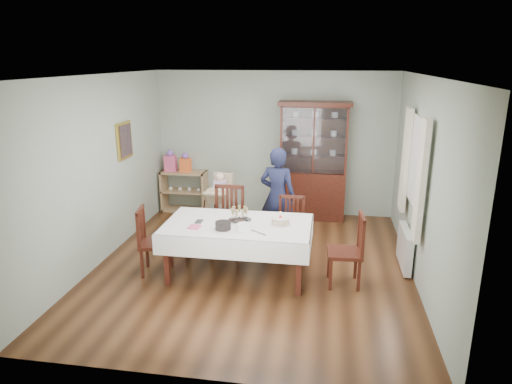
% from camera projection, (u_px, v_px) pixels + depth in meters
% --- Properties ---
extents(floor, '(5.00, 5.00, 0.00)m').
position_uv_depth(floor, '(253.00, 266.00, 6.67)').
color(floor, '#593319').
rests_on(floor, ground).
extents(room_shell, '(5.00, 5.00, 5.00)m').
position_uv_depth(room_shell, '(259.00, 144.00, 6.69)').
color(room_shell, '#9EAA99').
rests_on(room_shell, floor).
extents(dining_table, '(2.00, 1.15, 0.76)m').
position_uv_depth(dining_table, '(238.00, 249.00, 6.29)').
color(dining_table, '#471D11').
rests_on(dining_table, floor).
extents(china_cabinet, '(1.30, 0.48, 2.18)m').
position_uv_depth(china_cabinet, '(313.00, 160.00, 8.38)').
color(china_cabinet, '#471D11').
rests_on(china_cabinet, floor).
extents(sideboard, '(0.90, 0.38, 0.80)m').
position_uv_depth(sideboard, '(184.00, 191.00, 8.98)').
color(sideboard, tan).
rests_on(sideboard, floor).
extents(picture_frame, '(0.04, 0.48, 0.58)m').
position_uv_depth(picture_frame, '(124.00, 140.00, 7.29)').
color(picture_frame, gold).
rests_on(picture_frame, room_shell).
extents(window, '(0.04, 1.02, 1.22)m').
position_uv_depth(window, '(418.00, 163.00, 6.18)').
color(window, white).
rests_on(window, room_shell).
extents(curtain_left, '(0.07, 0.30, 1.55)m').
position_uv_depth(curtain_left, '(421.00, 182.00, 5.63)').
color(curtain_left, silver).
rests_on(curtain_left, room_shell).
extents(curtain_right, '(0.07, 0.30, 1.55)m').
position_uv_depth(curtain_right, '(406.00, 160.00, 6.80)').
color(curtain_right, silver).
rests_on(curtain_right, room_shell).
extents(radiator, '(0.10, 0.80, 0.55)m').
position_uv_depth(radiator, '(405.00, 248.00, 6.54)').
color(radiator, white).
rests_on(radiator, floor).
extents(chair_far_left, '(0.47, 0.47, 1.06)m').
position_uv_depth(chair_far_left, '(227.00, 235.00, 6.97)').
color(chair_far_left, '#471D11').
rests_on(chair_far_left, floor).
extents(chair_far_right, '(0.42, 0.42, 0.92)m').
position_uv_depth(chair_far_right, '(290.00, 239.00, 6.92)').
color(chair_far_right, '#471D11').
rests_on(chair_far_right, floor).
extents(chair_end_left, '(0.50, 0.50, 0.95)m').
position_uv_depth(chair_end_left, '(156.00, 254.00, 6.38)').
color(chair_end_left, '#471D11').
rests_on(chair_end_left, floor).
extents(chair_end_right, '(0.47, 0.47, 0.98)m').
position_uv_depth(chair_end_right, '(345.00, 264.00, 6.05)').
color(chair_end_right, '#471D11').
rests_on(chair_end_right, floor).
extents(woman, '(0.65, 0.49, 1.60)m').
position_uv_depth(woman, '(278.00, 197.00, 7.25)').
color(woman, '#161932').
rests_on(woman, floor).
extents(high_chair, '(0.57, 0.57, 1.08)m').
position_uv_depth(high_chair, '(221.00, 210.00, 7.79)').
color(high_chair, black).
rests_on(high_chair, floor).
extents(champagne_tray, '(0.32, 0.32, 0.19)m').
position_uv_depth(champagne_tray, '(240.00, 217.00, 6.26)').
color(champagne_tray, silver).
rests_on(champagne_tray, dining_table).
extents(birthday_cake, '(0.28, 0.28, 0.19)m').
position_uv_depth(birthday_cake, '(280.00, 221.00, 6.12)').
color(birthday_cake, white).
rests_on(birthday_cake, dining_table).
extents(plate_stack_dark, '(0.24, 0.24, 0.10)m').
position_uv_depth(plate_stack_dark, '(223.00, 226.00, 5.97)').
color(plate_stack_dark, black).
rests_on(plate_stack_dark, dining_table).
extents(plate_stack_white, '(0.23, 0.23, 0.09)m').
position_uv_depth(plate_stack_white, '(244.00, 227.00, 5.93)').
color(plate_stack_white, white).
rests_on(plate_stack_white, dining_table).
extents(napkin_stack, '(0.16, 0.16, 0.02)m').
position_uv_depth(napkin_stack, '(194.00, 227.00, 6.03)').
color(napkin_stack, '#DA507B').
rests_on(napkin_stack, dining_table).
extents(cutlery, '(0.12, 0.18, 0.01)m').
position_uv_depth(cutlery, '(196.00, 221.00, 6.24)').
color(cutlery, silver).
rests_on(cutlery, dining_table).
extents(cake_knife, '(0.22, 0.17, 0.01)m').
position_uv_depth(cake_knife, '(259.00, 233.00, 5.85)').
color(cake_knife, silver).
rests_on(cake_knife, dining_table).
extents(gift_bag_pink, '(0.23, 0.15, 0.42)m').
position_uv_depth(gift_bag_pink, '(170.00, 162.00, 8.83)').
color(gift_bag_pink, '#DA507B').
rests_on(gift_bag_pink, sideboard).
extents(gift_bag_orange, '(0.21, 0.15, 0.37)m').
position_uv_depth(gift_bag_orange, '(185.00, 163.00, 8.79)').
color(gift_bag_orange, orange).
rests_on(gift_bag_orange, sideboard).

